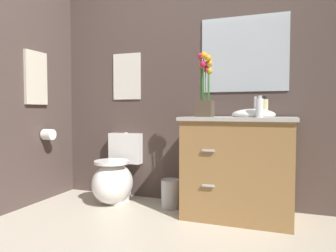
% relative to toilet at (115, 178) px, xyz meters
% --- Properties ---
extents(wall_back, '(4.48, 0.05, 2.50)m').
position_rel_toilet_xyz_m(wall_back, '(0.92, 0.30, 1.01)').
color(wall_back, '#4C3D38').
rests_on(wall_back, ground_plane).
extents(toilet, '(0.38, 0.59, 0.69)m').
position_rel_toilet_xyz_m(toilet, '(0.00, 0.00, 0.00)').
color(toilet, white).
rests_on(toilet, ground_plane).
extents(vanity_cabinet, '(0.94, 0.56, 1.05)m').
position_rel_toilet_xyz_m(vanity_cabinet, '(1.23, -0.03, 0.20)').
color(vanity_cabinet, '#9E7242').
rests_on(vanity_cabinet, ground_plane).
extents(flower_vase, '(0.14, 0.14, 0.55)m').
position_rel_toilet_xyz_m(flower_vase, '(0.95, -0.10, 0.83)').
color(flower_vase, '#4C3D2D').
rests_on(flower_vase, vanity_cabinet).
extents(soap_bottle, '(0.06, 0.06, 0.18)m').
position_rel_toilet_xyz_m(soap_bottle, '(1.43, 0.10, 0.71)').
color(soap_bottle, beige).
rests_on(soap_bottle, vanity_cabinet).
extents(lotion_bottle, '(0.06, 0.06, 0.17)m').
position_rel_toilet_xyz_m(lotion_bottle, '(1.41, -0.17, 0.70)').
color(lotion_bottle, white).
rests_on(lotion_bottle, vanity_cabinet).
extents(trash_bin, '(0.18, 0.18, 0.27)m').
position_rel_toilet_xyz_m(trash_bin, '(0.59, 0.01, -0.11)').
color(trash_bin, '#B7B7BC').
rests_on(trash_bin, ground_plane).
extents(wall_poster, '(0.32, 0.01, 0.49)m').
position_rel_toilet_xyz_m(wall_poster, '(0.00, 0.27, 1.04)').
color(wall_poster, silver).
extents(wall_mirror, '(0.80, 0.01, 0.70)m').
position_rel_toilet_xyz_m(wall_mirror, '(1.23, 0.27, 1.21)').
color(wall_mirror, '#B2BCC6').
extents(hanging_towel, '(0.03, 0.28, 0.52)m').
position_rel_toilet_xyz_m(hanging_towel, '(-0.71, -0.29, 1.00)').
color(hanging_towel, beige).
extents(toilet_paper_roll, '(0.11, 0.11, 0.11)m').
position_rel_toilet_xyz_m(toilet_paper_roll, '(-0.65, -0.20, 0.44)').
color(toilet_paper_roll, white).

